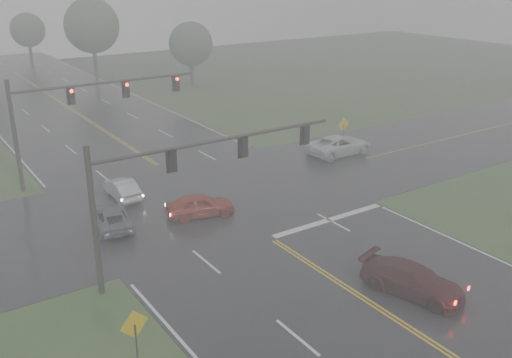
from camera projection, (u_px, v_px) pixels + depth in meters
main_road at (221, 207)px, 37.63m from camera, size 18.00×160.00×0.02m
cross_street at (207, 197)px, 39.18m from camera, size 120.00×14.00×0.02m
stop_bar at (329, 220)px, 35.62m from camera, size 8.50×0.50×0.01m
sedan_maroon at (411, 294)px, 27.68m from camera, size 3.43×5.47×1.48m
sedan_red at (200, 216)px, 36.21m from camera, size 4.63×2.79×1.47m
sedan_silver at (123, 198)px, 39.07m from camera, size 1.50×4.08×1.33m
car_grey at (112, 227)px, 34.66m from camera, size 2.79×4.75×1.24m
pickup_white at (339, 154)px, 48.05m from camera, size 5.88×2.84×1.62m
signal_gantry_near at (177, 174)px, 28.18m from camera, size 13.95×0.33×7.50m
signal_gantry_far at (75, 106)px, 40.56m from camera, size 13.87×0.40×7.91m
sign_diamond_west at (135, 332)px, 21.48m from camera, size 1.21×0.28×2.94m
sign_diamond_east at (343, 128)px, 48.42m from camera, size 1.22×0.10×2.93m
tree_ne_a at (92, 26)px, 77.80m from camera, size 7.44×7.44×10.93m
tree_e_near at (191, 44)px, 73.35m from camera, size 5.64×5.64×8.28m
tree_n_far at (28, 30)px, 91.19m from camera, size 5.42×5.42×7.96m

